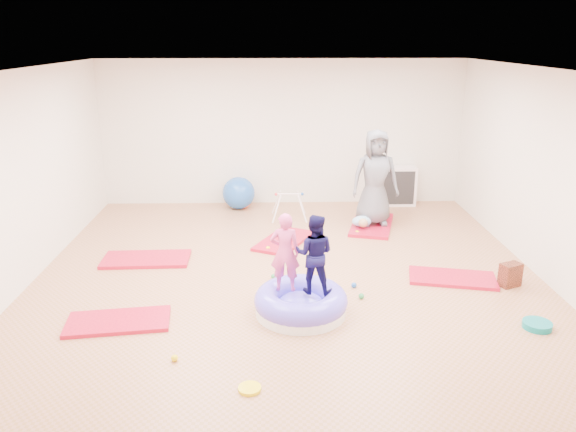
{
  "coord_description": "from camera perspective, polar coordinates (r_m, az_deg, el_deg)",
  "views": [
    {
      "loc": [
        -0.21,
        -6.85,
        3.2
      ],
      "look_at": [
        0.0,
        0.3,
        0.9
      ],
      "focal_mm": 35.0,
      "sensor_mm": 36.0,
      "label": 1
    }
  ],
  "objects": [
    {
      "name": "room",
      "position": [
        7.09,
        0.07,
        3.11
      ],
      "size": [
        7.01,
        8.01,
        2.81
      ],
      "color": "tan",
      "rests_on": "ground"
    },
    {
      "name": "gym_mat_front_left",
      "position": [
        6.95,
        -16.86,
        -10.23
      ],
      "size": [
        1.24,
        0.73,
        0.05
      ],
      "primitive_type": "cube",
      "rotation": [
        0.0,
        0.0,
        0.12
      ],
      "color": "red",
      "rests_on": "ground"
    },
    {
      "name": "gym_mat_mid_left",
      "position": [
        8.65,
        -14.2,
        -4.28
      ],
      "size": [
        1.29,
        0.67,
        0.05
      ],
      "primitive_type": "cube",
      "rotation": [
        0.0,
        0.0,
        0.02
      ],
      "color": "red",
      "rests_on": "ground"
    },
    {
      "name": "gym_mat_center_back",
      "position": [
        9.13,
        -0.44,
        -2.51
      ],
      "size": [
        1.06,
        1.33,
        0.05
      ],
      "primitive_type": "cube",
      "rotation": [
        0.0,
        0.0,
        1.11
      ],
      "color": "red",
      "rests_on": "ground"
    },
    {
      "name": "gym_mat_right",
      "position": [
        8.09,
        16.35,
        -6.07
      ],
      "size": [
        1.26,
        0.82,
        0.05
      ],
      "primitive_type": "cube",
      "rotation": [
        0.0,
        0.0,
        -0.22
      ],
      "color": "red",
      "rests_on": "ground"
    },
    {
      "name": "gym_mat_rear_right",
      "position": [
        9.99,
        8.5,
        -0.89
      ],
      "size": [
        1.0,
        1.46,
        0.06
      ],
      "primitive_type": "cube",
      "rotation": [
        0.0,
        0.0,
        1.3
      ],
      "color": "red",
      "rests_on": "ground"
    },
    {
      "name": "inflatable_cushion",
      "position": [
        6.83,
        1.31,
        -8.82
      ],
      "size": [
        1.13,
        1.13,
        0.36
      ],
      "rotation": [
        0.0,
        0.0,
        -0.24
      ],
      "color": "white",
      "rests_on": "ground"
    },
    {
      "name": "child_pink",
      "position": [
        6.63,
        -0.31,
        -3.3
      ],
      "size": [
        0.38,
        0.27,
        0.97
      ],
      "primitive_type": "imported",
      "rotation": [
        0.0,
        0.0,
        3.04
      ],
      "color": "#E4488E",
      "rests_on": "inflatable_cushion"
    },
    {
      "name": "child_navy",
      "position": [
        6.59,
        2.7,
        -3.47
      ],
      "size": [
        0.55,
        0.47,
        0.97
      ],
      "primitive_type": "imported",
      "rotation": [
        0.0,
        0.0,
        2.89
      ],
      "color": "#0D0A33",
      "rests_on": "inflatable_cushion"
    },
    {
      "name": "adult_caregiver",
      "position": [
        9.76,
        8.85,
        3.88
      ],
      "size": [
        0.84,
        0.58,
        1.65
      ],
      "primitive_type": "imported",
      "rotation": [
        0.0,
        0.0,
        0.06
      ],
      "color": "#5C5C63",
      "rests_on": "gym_mat_rear_right"
    },
    {
      "name": "infant",
      "position": [
        9.72,
        7.53,
        -0.57
      ],
      "size": [
        0.33,
        0.34,
        0.2
      ],
      "color": "#90BEDF",
      "rests_on": "gym_mat_rear_right"
    },
    {
      "name": "ball_pit_balls",
      "position": [
        7.62,
        1.51,
        -6.71
      ],
      "size": [
        2.52,
        3.87,
        0.07
      ],
      "color": "#2B8C46",
      "rests_on": "ground"
    },
    {
      "name": "exercise_ball_blue",
      "position": [
        10.86,
        -5.03,
        2.34
      ],
      "size": [
        0.62,
        0.62,
        0.62
      ],
      "primitive_type": "sphere",
      "color": "#2157B1",
      "rests_on": "ground"
    },
    {
      "name": "exercise_ball_orange",
      "position": [
        10.89,
        -4.68,
        1.75
      ],
      "size": [
        0.39,
        0.39,
        0.39
      ],
      "primitive_type": "sphere",
      "color": "#EB4E22",
      "rests_on": "ground"
    },
    {
      "name": "infant_play_gym",
      "position": [
        10.18,
        0.12,
        1.44
      ],
      "size": [
        0.64,
        0.61,
        0.49
      ],
      "rotation": [
        0.0,
        0.0,
        0.07
      ],
      "color": "white",
      "rests_on": "ground"
    },
    {
      "name": "cube_shelf",
      "position": [
        11.27,
        10.88,
        3.04
      ],
      "size": [
        0.77,
        0.38,
        0.77
      ],
      "color": "white",
      "rests_on": "ground"
    },
    {
      "name": "balance_disc",
      "position": [
        7.16,
        23.98,
        -10.08
      ],
      "size": [
        0.33,
        0.33,
        0.07
      ],
      "primitive_type": "cylinder",
      "color": "#097679",
      "rests_on": "ground"
    },
    {
      "name": "backpack",
      "position": [
        8.09,
        21.65,
        -5.58
      ],
      "size": [
        0.32,
        0.27,
        0.32
      ],
      "primitive_type": "cube",
      "rotation": [
        0.0,
        0.0,
        0.41
      ],
      "color": "#A23F22",
      "rests_on": "ground"
    },
    {
      "name": "yellow_toy",
      "position": [
        5.57,
        -3.91,
        -17.08
      ],
      "size": [
        0.22,
        0.22,
        0.03
      ],
      "primitive_type": "cylinder",
      "color": "yellow",
      "rests_on": "ground"
    }
  ]
}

